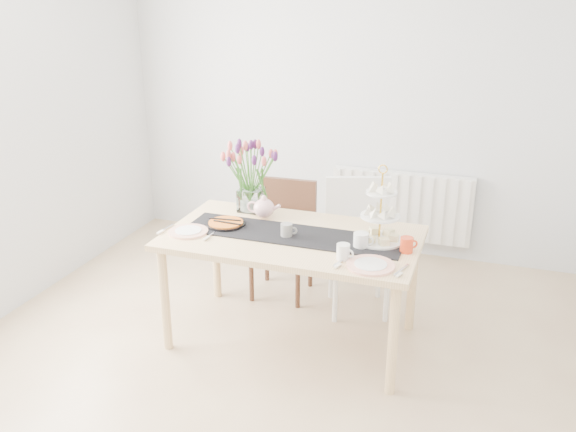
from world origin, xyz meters
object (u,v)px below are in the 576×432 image
(teapot, at_px, (264,208))
(chair_white, at_px, (358,234))
(cake_stand, at_px, (380,223))
(plate_left, at_px, (188,231))
(plate_right, at_px, (371,265))
(cream_jug, at_px, (361,240))
(chair_brown, at_px, (285,229))
(tart_tin, at_px, (226,224))
(tulip_vase, at_px, (251,166))
(dining_table, at_px, (292,246))
(mug_orange, at_px, (407,245))
(mug_grey, at_px, (287,230))
(mug_white, at_px, (343,252))
(radiator, at_px, (401,206))

(teapot, bearing_deg, chair_white, 33.06)
(cake_stand, xyz_separation_m, plate_left, (-1.19, -0.24, -0.12))
(plate_right, bearing_deg, teapot, 148.33)
(cake_stand, distance_m, cream_jug, 0.17)
(chair_brown, xyz_separation_m, plate_right, (0.85, -0.96, 0.25))
(teapot, distance_m, tart_tin, 0.29)
(cake_stand, distance_m, teapot, 0.83)
(tulip_vase, height_order, teapot, tulip_vase)
(dining_table, relative_size, mug_orange, 17.32)
(mug_orange, bearing_deg, cake_stand, 119.78)
(plate_left, distance_m, plate_right, 1.22)
(plate_right, bearing_deg, tart_tin, 163.67)
(tart_tin, bearing_deg, chair_white, 38.81)
(tart_tin, xyz_separation_m, mug_grey, (0.44, -0.05, 0.03))
(teapot, height_order, plate_right, teapot)
(chair_white, relative_size, tulip_vase, 1.61)
(mug_grey, xyz_separation_m, plate_left, (-0.62, -0.13, -0.04))
(teapot, bearing_deg, mug_orange, -15.47)
(tulip_vase, distance_m, cake_stand, 1.01)
(teapot, distance_m, plate_right, 0.99)
(mug_white, distance_m, plate_left, 1.04)
(mug_orange, distance_m, plate_right, 0.31)
(mug_orange, bearing_deg, chair_brown, 113.30)
(tulip_vase, relative_size, plate_left, 2.33)
(chair_white, distance_m, teapot, 0.74)
(mug_white, distance_m, plate_right, 0.18)
(tart_tin, bearing_deg, chair_brown, 74.69)
(plate_left, height_order, plate_right, plate_right)
(dining_table, relative_size, tart_tin, 6.28)
(radiator, relative_size, chair_white, 1.27)
(cake_stand, distance_m, mug_orange, 0.22)
(chair_white, height_order, tulip_vase, tulip_vase)
(radiator, distance_m, cream_jug, 1.71)
(radiator, relative_size, teapot, 5.22)
(radiator, height_order, chair_white, chair_white)
(tart_tin, distance_m, plate_left, 0.26)
(cream_jug, distance_m, plate_left, 1.11)
(chair_white, xyz_separation_m, tart_tin, (-0.76, -0.61, 0.21))
(cream_jug, distance_m, plate_right, 0.27)
(radiator, distance_m, dining_table, 1.70)
(radiator, relative_size, tart_tin, 4.71)
(tulip_vase, bearing_deg, chair_white, 21.16)
(cake_stand, height_order, plate_left, cake_stand)
(dining_table, relative_size, chair_white, 1.69)
(mug_grey, height_order, plate_right, mug_grey)
(tart_tin, xyz_separation_m, plate_left, (-0.18, -0.18, -0.01))
(radiator, distance_m, plate_right, 1.94)
(plate_left, bearing_deg, plate_right, -5.71)
(mug_orange, bearing_deg, mug_white, -178.69)
(cream_jug, bearing_deg, cake_stand, 56.18)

